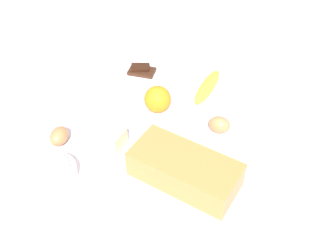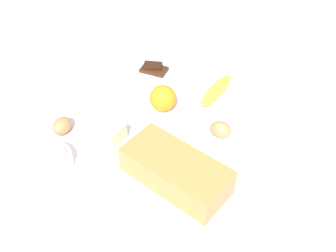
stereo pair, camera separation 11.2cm
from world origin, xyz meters
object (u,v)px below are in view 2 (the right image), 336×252
at_px(loaf_pan, 176,170).
at_px(chocolate_plate, 154,71).
at_px(butter_block, 108,132).
at_px(banana, 216,90).
at_px(egg_near_butter, 221,130).
at_px(orange_fruit, 163,98).
at_px(flour_bowl, 49,159).
at_px(egg_beside_bowl, 62,126).

xyz_separation_m(loaf_pan, chocolate_plate, (0.33, -0.35, -0.03)).
relative_size(loaf_pan, butter_block, 3.21).
xyz_separation_m(banana, egg_near_butter, (-0.10, 0.16, 0.01)).
xyz_separation_m(butter_block, egg_near_butter, (-0.26, -0.20, -0.00)).
distance_m(butter_block, egg_near_butter, 0.32).
distance_m(banana, egg_near_butter, 0.19).
xyz_separation_m(orange_fruit, egg_near_butter, (-0.21, 0.00, -0.02)).
bearing_deg(orange_fruit, banana, -123.36).
relative_size(banana, egg_near_butter, 2.95).
bearing_deg(flour_bowl, banana, -111.96).
bearing_deg(flour_bowl, chocolate_plate, -86.90).
xyz_separation_m(banana, egg_beside_bowl, (0.28, 0.41, 0.00)).
distance_m(loaf_pan, flour_bowl, 0.34).
height_order(banana, egg_near_butter, egg_near_butter).
height_order(banana, butter_block, butter_block).
bearing_deg(flour_bowl, egg_near_butter, -130.82).
relative_size(flour_bowl, banana, 0.63).
bearing_deg(banana, orange_fruit, 56.64).
bearing_deg(loaf_pan, butter_block, 1.00).
height_order(banana, egg_beside_bowl, egg_beside_bowl).
distance_m(loaf_pan, banana, 0.38).
relative_size(butter_block, egg_near_butter, 1.40).
relative_size(banana, egg_beside_bowl, 2.82).
bearing_deg(butter_block, egg_near_butter, -142.28).
distance_m(butter_block, chocolate_plate, 0.35).
relative_size(loaf_pan, banana, 1.52).
relative_size(egg_beside_bowl, chocolate_plate, 0.52).
xyz_separation_m(loaf_pan, flour_bowl, (0.30, 0.15, -0.01)).
height_order(banana, orange_fruit, orange_fruit).
distance_m(flour_bowl, egg_near_butter, 0.48).
distance_m(butter_block, egg_beside_bowl, 0.14).
xyz_separation_m(loaf_pan, banana, (0.09, -0.37, -0.02)).
bearing_deg(egg_beside_bowl, chocolate_plate, -96.45).
relative_size(flour_bowl, chocolate_plate, 0.93).
xyz_separation_m(flour_bowl, chocolate_plate, (0.03, -0.50, -0.02)).
height_order(banana, chocolate_plate, banana).
relative_size(orange_fruit, egg_near_butter, 1.30).
xyz_separation_m(egg_near_butter, chocolate_plate, (0.34, -0.14, -0.02)).
bearing_deg(banana, butter_block, 66.90).
xyz_separation_m(butter_block, egg_beside_bowl, (0.13, 0.05, -0.01)).
bearing_deg(loaf_pan, egg_near_butter, -89.08).
relative_size(orange_fruit, chocolate_plate, 0.65).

